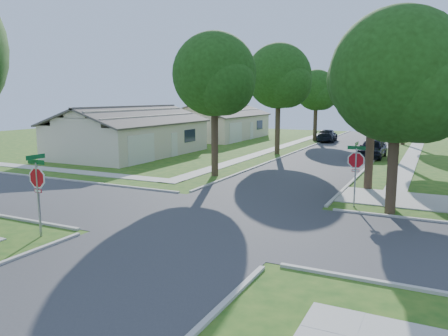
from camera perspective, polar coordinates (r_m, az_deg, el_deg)
ground at (r=18.02m, az=-1.05°, el=-6.77°), size 100.00×100.00×0.00m
road_ns at (r=18.02m, az=-1.05°, el=-6.76°), size 7.00×100.00×0.02m
sidewalk_ne at (r=41.74m, az=23.43°, el=1.69°), size 1.20×40.00×0.04m
sidewalk_nw at (r=43.99m, az=7.37°, el=2.73°), size 1.20×40.00×0.04m
driveway at (r=23.04m, az=25.49°, el=-4.06°), size 8.80×3.60×0.05m
stop_sign_sw at (r=16.80m, az=-23.20°, el=-1.60°), size 1.05×0.80×2.98m
stop_sign_ne at (r=20.57m, az=16.85°, el=0.63°), size 1.05×0.80×2.98m
tree_e_near at (r=24.62m, az=19.04°, el=10.32°), size 4.97×4.80×8.28m
tree_e_mid at (r=36.57m, az=21.53°, el=10.64°), size 5.59×5.40×9.21m
tree_e_far at (r=49.52m, az=22.79°, el=9.72°), size 5.17×5.00×8.72m
tree_w_near at (r=27.47m, az=-1.14°, el=11.64°), size 5.38×5.20×8.97m
tree_w_mid at (r=38.54m, az=7.22°, el=11.45°), size 5.80×5.60×9.56m
tree_w_far at (r=50.98m, az=12.01°, el=9.67°), size 4.76×4.60×8.04m
tree_ne_corner at (r=19.68m, az=21.95°, el=10.40°), size 5.80×5.60×8.66m
house_nw_near at (r=38.82m, az=-12.06°, el=3.95°), size 8.42×13.60×4.23m
house_nw_far at (r=53.20m, az=-0.66°, el=5.54°), size 8.42×13.60×4.23m
car_curb_east at (r=37.99m, az=18.83°, el=2.47°), size 2.05×4.77×1.60m
car_curb_west at (r=50.48m, az=13.32°, el=4.16°), size 2.43×4.95×1.38m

